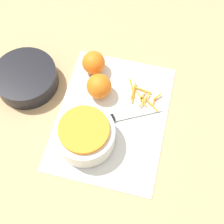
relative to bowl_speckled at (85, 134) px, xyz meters
The scene contains 8 objects.
ground_plane 0.12m from the bowl_speckled, 31.19° to the right, with size 4.00×4.00×0.00m, color tan.
cutting_board 0.12m from the bowl_speckled, 31.19° to the right, with size 0.44×0.34×0.01m.
bowl_speckled is the anchor object (origin of this frame).
bowl_dark 0.29m from the bowl_speckled, 58.08° to the left, with size 0.20×0.20×0.06m.
knife 0.11m from the bowl_speckled, 32.78° to the right, with size 0.13×0.23×0.02m.
orange_left 0.26m from the bowl_speckled, ahead, with size 0.08×0.08×0.08m.
orange_right 0.17m from the bowl_speckled, ahead, with size 0.08×0.08×0.08m.
peel_pile 0.24m from the bowl_speckled, 35.48° to the right, with size 0.10×0.12×0.01m.
Camera 1 is at (-0.41, -0.10, 0.89)m, focal length 50.00 mm.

